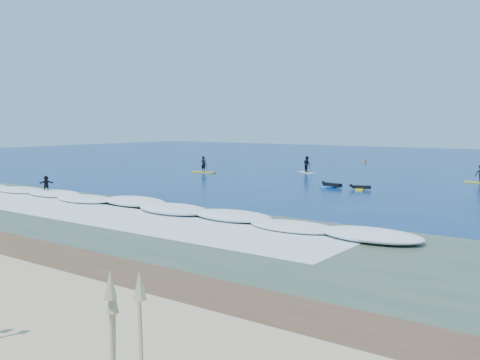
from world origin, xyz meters
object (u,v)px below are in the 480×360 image
Objects in this scene: sup_paddler_left at (203,167)px; sup_paddler_center at (307,166)px; prone_paddler_near at (360,188)px; marker_buoy at (365,161)px; wave_surfer at (46,185)px; prone_paddler_far at (331,185)px.

sup_paddler_center is at bearing 32.40° from sup_paddler_left.
prone_paddler_near is 28.11m from marker_buoy.
prone_paddler_near is at bearing -12.17° from sup_paddler_left.
prone_paddler_near is 1.36× the size of wave_surfer.
prone_paddler_near is (19.14, -3.86, -0.47)m from sup_paddler_left.
wave_surfer is (-6.84, -26.00, -0.03)m from sup_paddler_center.
sup_paddler_left is at bearing 61.17° from prone_paddler_near.
sup_paddler_center is 1.76× the size of wave_surfer.
marker_buoy is (-0.50, 16.27, -0.50)m from sup_paddler_center.
prone_paddler_far is 27.17m from marker_buoy.
prone_paddler_far is at bearing 70.58° from prone_paddler_near.
sup_paddler_left is 1.18× the size of prone_paddler_far.
wave_surfer is (-16.97, -16.25, 0.58)m from prone_paddler_near.
sup_paddler_left reaches higher than marker_buoy.
marker_buoy is at bearing 68.23° from sup_paddler_left.
sup_paddler_left is 1.31× the size of prone_paddler_near.
wave_surfer is at bearing -98.52° from marker_buoy.
wave_surfer is at bearing -70.15° from sup_paddler_center.
prone_paddler_near is (10.13, -9.75, -0.61)m from sup_paddler_center.
prone_paddler_far is 1.51× the size of wave_surfer.
wave_surfer is (-14.44, -16.34, 0.56)m from prone_paddler_far.
wave_surfer is 42.74m from marker_buoy.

